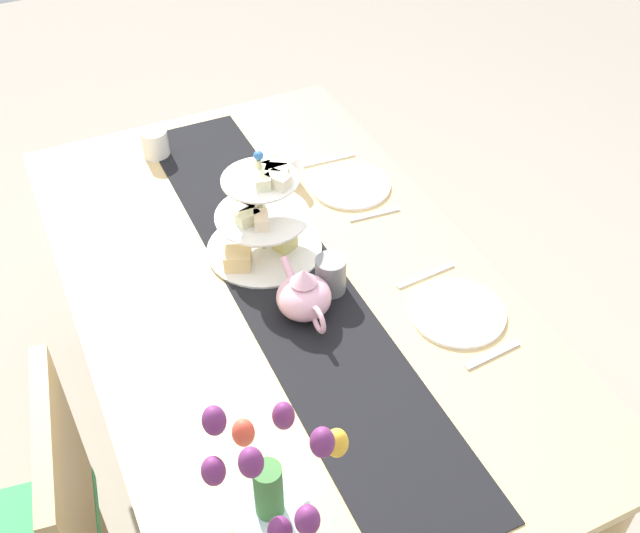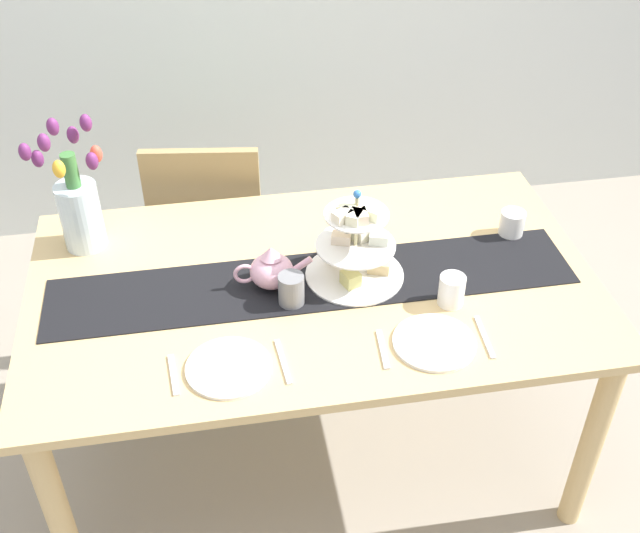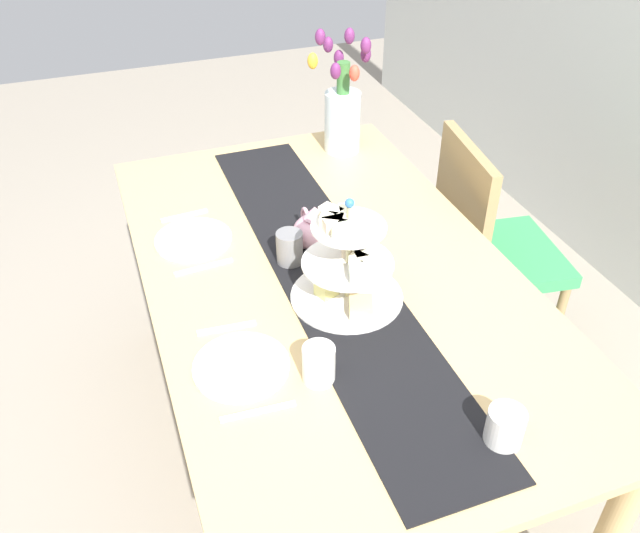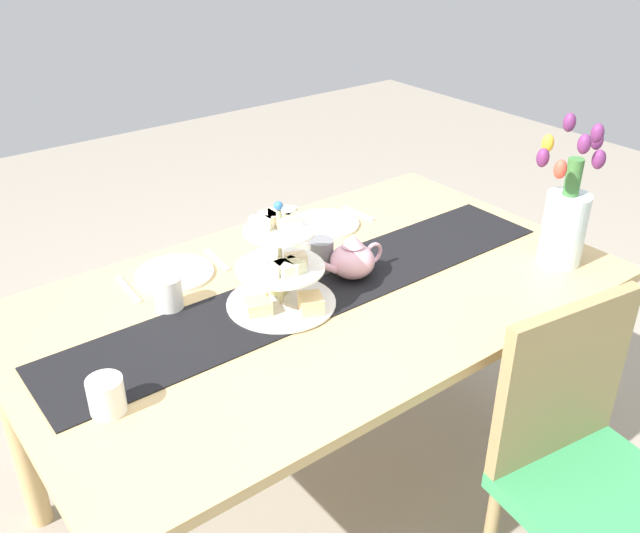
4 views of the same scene
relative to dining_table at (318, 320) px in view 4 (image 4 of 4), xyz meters
The scene contains 16 objects.
ground_plane 0.67m from the dining_table, ahead, with size 8.00×8.00×0.00m, color gray.
dining_table is the anchor object (origin of this frame).
chair_left 0.80m from the dining_table, 111.62° to the left, with size 0.47×0.47×0.91m.
table_runner 0.10m from the dining_table, 90.00° to the right, with size 1.59×0.28×0.00m, color black.
tiered_cake_stand 0.24m from the dining_table, ahead, with size 0.30×0.30×0.30m.
teapot 0.20m from the dining_table, behind, with size 0.24×0.13×0.14m.
tulip_vase 0.79m from the dining_table, 155.93° to the left, with size 0.23×0.22×0.44m.
cream_jug 0.70m from the dining_table, 10.94° to the left, with size 0.08×0.08×0.09m, color white.
dinner_plate_left 0.45m from the dining_table, 130.42° to the right, with size 0.23×0.23×0.01m, color white.
fork_left 0.55m from the dining_table, 142.24° to the right, with size 0.02×0.15×0.01m, color silver.
knife_left 0.37m from the dining_table, 112.40° to the right, with size 0.01×0.17×0.01m, color silver.
dinner_plate_right 0.45m from the dining_table, 49.42° to the right, with size 0.23×0.23×0.01m, color white.
fork_right 0.37m from the dining_table, 67.36° to the right, with size 0.02×0.15×0.01m, color silver.
knife_right 0.55m from the dining_table, 37.66° to the right, with size 0.01×0.17×0.01m, color silver.
mug_grey 0.19m from the dining_table, 130.72° to the right, with size 0.08×0.08×0.10m, color slate.
mug_white_text 0.44m from the dining_table, 24.23° to the right, with size 0.08×0.08×0.10m, color white.
Camera 4 is at (1.03, 1.35, 1.78)m, focal length 39.00 mm.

